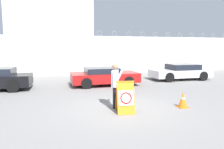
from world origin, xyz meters
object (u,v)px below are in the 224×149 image
parked_car_rear_sedan (104,76)px  parked_car_far_side (180,72)px  security_guard (115,83)px  traffic_cone_near (183,99)px  barricade_sign (125,97)px

parked_car_rear_sedan → parked_car_far_side: 6.10m
security_guard → traffic_cone_near: 2.83m
security_guard → parked_car_rear_sedan: security_guard is taller
traffic_cone_near → parked_car_rear_sedan: parked_car_rear_sedan is taller
barricade_sign → parked_car_far_side: size_ratio=0.27×
security_guard → parked_car_far_side: size_ratio=0.40×
barricade_sign → parked_car_far_side: (6.94, 6.40, 0.01)m
traffic_cone_near → parked_car_rear_sedan: bearing=105.4°
security_guard → parked_car_rear_sedan: bearing=16.0°
security_guard → parked_car_rear_sedan: (1.01, 5.14, -0.42)m
barricade_sign → traffic_cone_near: 2.50m
security_guard → parked_car_far_side: bearing=-24.2°
barricade_sign → security_guard: security_guard is taller
barricade_sign → parked_car_rear_sedan: bearing=91.8°
traffic_cone_near → parked_car_rear_sedan: (-1.63, 5.91, 0.26)m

